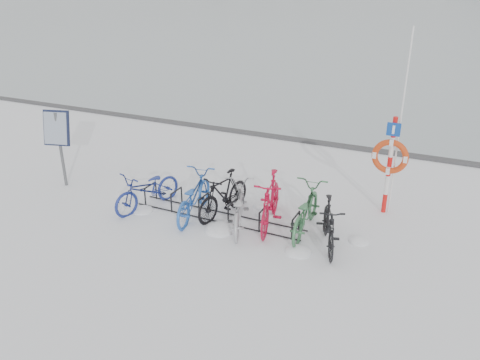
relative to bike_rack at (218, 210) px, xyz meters
name	(u,v)px	position (x,y,z in m)	size (l,w,h in m)	color
ground	(218,217)	(0.00, 0.00, -0.18)	(900.00, 900.00, 0.00)	white
ice_sheet	(461,0)	(0.00, 155.00, -0.17)	(400.00, 298.00, 0.02)	#A1ADB6
quay_edge	(303,140)	(0.00, 5.90, -0.13)	(400.00, 0.25, 0.10)	#3F3F42
bike_rack	(218,210)	(0.00, 0.00, 0.00)	(4.00, 0.48, 0.46)	black
info_board	(57,133)	(-4.38, -0.12, 1.24)	(0.70, 0.41, 1.97)	#595B5E
lifebuoy_station	(390,157)	(3.27, 1.79, 1.18)	(0.78, 0.22, 4.04)	red
bike_0	(148,188)	(-1.70, -0.23, 0.30)	(0.63, 1.82, 0.95)	navy
bike_1	(193,194)	(-0.55, -0.12, 0.32)	(0.67, 1.92, 1.01)	#2457B3
bike_2	(223,193)	(0.03, 0.20, 0.33)	(0.48, 1.72, 1.03)	black
bike_3	(238,205)	(0.56, -0.16, 0.30)	(0.64, 1.84, 0.96)	#9FA1A7
bike_4	(271,200)	(1.16, 0.20, 0.40)	(0.55, 1.94, 1.17)	#B70D2F
bike_5	(305,209)	(1.91, 0.26, 0.32)	(0.67, 1.93, 1.01)	#376E44
bike_6	(329,223)	(2.52, -0.14, 0.32)	(0.47, 1.66, 1.00)	black
snow_drifts	(230,224)	(0.39, -0.18, -0.18)	(6.12, 1.94, 0.24)	white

